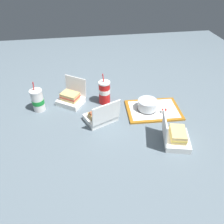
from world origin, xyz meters
TOP-DOWN VIEW (x-y plane):
  - ground_plane at (0.00, 0.00)m, footprint 3.20×3.20m
  - food_tray at (-0.33, 0.01)m, footprint 0.38×0.28m
  - cake_container at (-0.29, -0.00)m, footprint 0.14×0.14m
  - ketchup_cup at (-0.39, 0.06)m, footprint 0.04×0.04m
  - napkin_stack at (-0.36, -0.03)m, footprint 0.11×0.11m
  - plastic_fork at (-0.39, 0.08)m, footprint 0.11×0.05m
  - clamshell_hotdog_center at (0.04, 0.06)m, footprint 0.24×0.22m
  - clamshell_sandwich_left at (0.24, -0.17)m, footprint 0.23×0.23m
  - clamshell_sandwich_corner at (-0.36, 0.32)m, footprint 0.20×0.21m
  - soda_cup_corner at (-0.01, -0.14)m, footprint 0.08×0.08m
  - soda_cup_front at (0.46, -0.12)m, footprint 0.09×0.09m

SIDE VIEW (x-z plane):
  - ground_plane at x=0.00m, z-range 0.00..0.00m
  - food_tray at x=-0.33m, z-range 0.00..0.01m
  - napkin_stack at x=-0.36m, z-range 0.01..0.02m
  - plastic_fork at x=-0.39m, z-range 0.01..0.02m
  - ketchup_cup at x=-0.39m, z-range 0.01..0.04m
  - clamshell_hotdog_center at x=0.04m, z-range -0.05..0.13m
  - clamshell_sandwich_left at x=0.24m, z-range -0.04..0.13m
  - clamshell_sandwich_corner at x=-0.36m, z-range -0.05..0.13m
  - cake_container at x=-0.29m, z-range 0.01..0.08m
  - soda_cup_front at x=0.46m, z-range -0.03..0.19m
  - soda_cup_corner at x=-0.01m, z-range -0.03..0.20m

